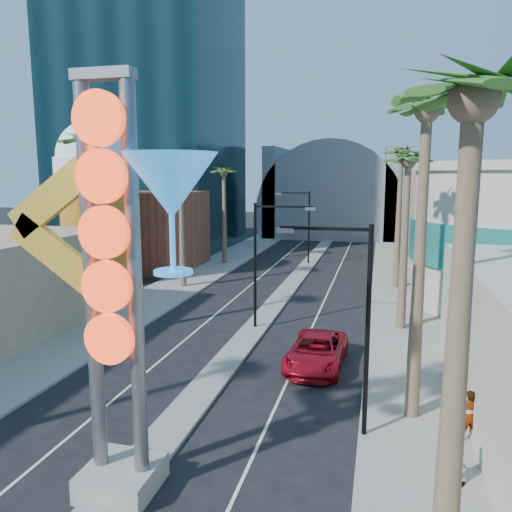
{
  "coord_description": "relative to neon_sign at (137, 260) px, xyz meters",
  "views": [
    {
      "loc": [
        7.48,
        -9.76,
        9.68
      ],
      "look_at": [
        0.16,
        19.59,
        4.77
      ],
      "focal_mm": 35.0,
      "sensor_mm": 36.0,
      "label": 1
    }
  ],
  "objects": [
    {
      "name": "palm_7",
      "position": [
        8.18,
        31.04,
        3.52
      ],
      "size": [
        2.4,
        2.4,
        12.7
      ],
      "color": "brown",
      "rests_on": "ground"
    },
    {
      "name": "filler_east",
      "position": [
        15.18,
        45.04,
        -2.31
      ],
      "size": [
        10.0,
        20.0,
        10.0
      ],
      "primitive_type": "cube",
      "color": "#9A8963",
      "rests_on": "ground"
    },
    {
      "name": "palm_4",
      "position": [
        8.18,
        -2.96,
        3.07
      ],
      "size": [
        2.4,
        2.4,
        12.2
      ],
      "color": "brown",
      "rests_on": "ground"
    },
    {
      "name": "palm_1",
      "position": [
        -9.82,
        13.04,
        3.52
      ],
      "size": [
        2.4,
        2.4,
        12.7
      ],
      "color": "brown",
      "rests_on": "ground"
    },
    {
      "name": "pedestrian_b",
      "position": [
        9.15,
        2.68,
        -6.31
      ],
      "size": [
        0.94,
        0.8,
        1.7
      ],
      "primitive_type": "imported",
      "rotation": [
        0.0,
        0.0,
        2.94
      ],
      "color": "gray",
      "rests_on": "sidewalk_east"
    },
    {
      "name": "hotel_tower",
      "position": [
        -22.82,
        49.04,
        17.69
      ],
      "size": [
        20.0,
        20.0,
        50.0
      ],
      "primitive_type": "cube",
      "color": "black",
      "rests_on": "ground"
    },
    {
      "name": "brick_filler_west",
      "position": [
        -16.82,
        35.04,
        -3.31
      ],
      "size": [
        10.0,
        10.0,
        8.0
      ],
      "primitive_type": "cube",
      "color": "brown",
      "rests_on": "ground"
    },
    {
      "name": "beer_mug",
      "position": [
        -17.82,
        27.04,
        0.54
      ],
      "size": [
        7.0,
        7.0,
        14.5
      ],
      "color": "#BA5B18",
      "rests_on": "ground"
    },
    {
      "name": "sidewalk_west",
      "position": [
        -10.32,
        32.04,
        -7.23
      ],
      "size": [
        5.0,
        100.0,
        0.15
      ],
      "primitive_type": "cube",
      "color": "gray",
      "rests_on": "ground"
    },
    {
      "name": "neon_sign",
      "position": [
        0.0,
        0.0,
        0.0
      ],
      "size": [
        6.53,
        2.6,
        12.55
      ],
      "color": "gray",
      "rests_on": "ground"
    },
    {
      "name": "median",
      "position": [
        -0.82,
        35.04,
        -7.23
      ],
      "size": [
        1.6,
        84.0,
        0.15
      ],
      "primitive_type": "cube",
      "color": "gray",
      "rests_on": "ground"
    },
    {
      "name": "streetlight_0",
      "position": [
        -0.27,
        17.04,
        -2.43
      ],
      "size": [
        3.79,
        0.25,
        8.0
      ],
      "color": "black",
      "rests_on": "ground"
    },
    {
      "name": "palm_5",
      "position": [
        8.18,
        7.04,
        3.96
      ],
      "size": [
        2.4,
        2.4,
        13.2
      ],
      "color": "brown",
      "rests_on": "ground"
    },
    {
      "name": "streetlight_1",
      "position": [
        -1.36,
        41.04,
        -2.43
      ],
      "size": [
        3.79,
        0.25,
        8.0
      ],
      "color": "black",
      "rests_on": "ground"
    },
    {
      "name": "palm_2",
      "position": [
        -9.82,
        27.04,
        2.17
      ],
      "size": [
        2.4,
        2.4,
        11.2
      ],
      "color": "brown",
      "rests_on": "ground"
    },
    {
      "name": "palm_3",
      "position": [
        -9.82,
        39.04,
        2.17
      ],
      "size": [
        2.4,
        2.4,
        11.2
      ],
      "color": "brown",
      "rests_on": "ground"
    },
    {
      "name": "sidewalk_east",
      "position": [
        8.68,
        32.04,
        -7.23
      ],
      "size": [
        5.0,
        100.0,
        0.15
      ],
      "primitive_type": "cube",
      "color": "gray",
      "rests_on": "ground"
    },
    {
      "name": "palm_6",
      "position": [
        8.18,
        19.04,
        2.62
      ],
      "size": [
        2.4,
        2.4,
        11.7
      ],
      "color": "brown",
      "rests_on": "ground"
    },
    {
      "name": "canopy",
      "position": [
        -0.82,
        69.04,
        -3.0
      ],
      "size": [
        22.0,
        16.0,
        22.0
      ],
      "color": "slate",
      "rests_on": "ground"
    },
    {
      "name": "red_pickup",
      "position": [
        3.77,
        11.6,
        -6.49
      ],
      "size": [
        2.94,
        5.97,
        1.63
      ],
      "primitive_type": "imported",
      "rotation": [
        0.0,
        0.0,
        -0.04
      ],
      "color": "#A00C1B",
      "rests_on": "ground"
    },
    {
      "name": "pedestrian_a",
      "position": [
        10.04,
        5.49,
        -6.2
      ],
      "size": [
        0.76,
        0.57,
        1.91
      ],
      "primitive_type": "imported",
      "rotation": [
        0.0,
        0.0,
        3.31
      ],
      "color": "gray",
      "rests_on": "sidewalk_east"
    },
    {
      "name": "streetlight_2",
      "position": [
        5.91,
        5.04,
        -2.47
      ],
      "size": [
        3.45,
        0.25,
        8.0
      ],
      "color": "black",
      "rests_on": "ground"
    }
  ]
}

